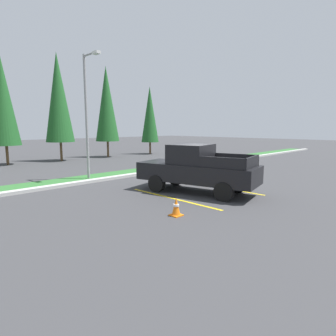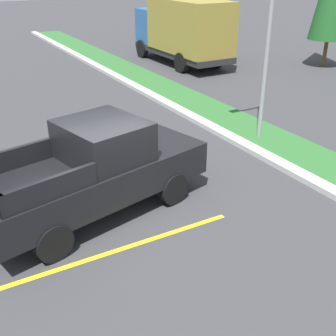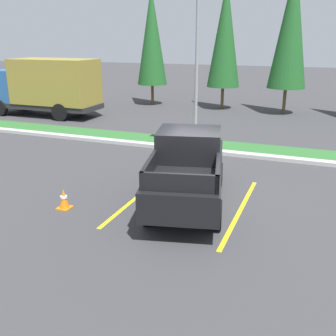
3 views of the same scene
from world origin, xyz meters
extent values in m
plane|color=#38383A|center=(0.00, 0.00, 0.00)|extent=(120.00, 120.00, 0.00)
cube|color=yellow|center=(-1.95, -0.31, 0.00)|extent=(0.12, 4.80, 0.01)
cube|color=yellow|center=(1.15, -0.31, 0.00)|extent=(0.12, 4.80, 0.01)
cube|color=#B2B2AD|center=(0.00, 5.00, 0.07)|extent=(56.00, 0.40, 0.15)
cube|color=#2D662D|center=(0.00, 6.10, 0.03)|extent=(56.00, 1.80, 0.06)
cylinder|color=black|center=(-1.59, 1.00, 0.38)|extent=(0.45, 0.80, 0.76)
cylinder|color=black|center=(0.06, 1.40, 0.38)|extent=(0.45, 0.80, 0.76)
cylinder|color=black|center=(-0.87, -2.01, 0.38)|extent=(0.45, 0.80, 0.76)
cylinder|color=black|center=(0.78, -1.62, 0.38)|extent=(0.45, 0.80, 0.76)
cube|color=black|center=(-0.40, -0.31, 0.88)|extent=(3.06, 5.50, 0.76)
cube|color=black|center=(-0.47, -0.02, 1.68)|extent=(2.08, 1.97, 0.84)
cube|color=#2D3842|center=(-0.67, 0.78, 1.73)|extent=(1.59, 0.44, 0.63)
cube|color=black|center=(-0.89, -1.92, 1.48)|extent=(0.54, 1.87, 0.44)
cube|color=black|center=(0.76, -1.52, 1.48)|extent=(0.54, 1.87, 0.44)
cube|color=black|center=(0.14, -2.59, 1.48)|extent=(1.77, 0.52, 0.44)
cube|color=silver|center=(-1.00, 2.17, 0.64)|extent=(1.79, 0.58, 0.28)
cylinder|color=black|center=(-15.43, 8.32, 0.50)|extent=(1.00, 0.31, 1.00)
cylinder|color=black|center=(-15.45, 10.52, 0.50)|extent=(1.00, 0.31, 1.00)
cylinder|color=black|center=(-11.03, 8.35, 0.50)|extent=(1.00, 0.31, 1.00)
cylinder|color=black|center=(-11.05, 10.55, 0.50)|extent=(1.00, 0.31, 1.00)
cube|color=#262626|center=(-12.84, 9.44, 0.65)|extent=(6.82, 2.36, 0.30)
cube|color=#285693|center=(-15.39, 9.42, 1.75)|extent=(1.62, 2.31, 1.90)
cube|color=#2D3842|center=(-16.21, 9.41, 2.00)|extent=(0.08, 2.10, 0.90)
cube|color=olive|center=(-12.04, 9.45, 2.10)|extent=(5.02, 2.44, 2.60)
cylinder|color=gray|center=(-2.14, 5.90, 3.29)|extent=(0.14, 0.14, 6.58)
cylinder|color=brown|center=(-8.48, 15.78, 0.71)|extent=(0.20, 0.20, 1.43)
cone|color=#1E5623|center=(-8.48, 15.78, 4.69)|extent=(2.06, 2.06, 6.51)
cylinder|color=brown|center=(-3.36, 15.77, 0.74)|extent=(0.20, 0.20, 1.48)
cone|color=#1E5623|center=(-3.36, 15.77, 4.84)|extent=(2.13, 2.13, 6.72)
cylinder|color=brown|center=(0.71, 15.42, 0.80)|extent=(0.20, 0.20, 1.61)
cone|color=#1E5623|center=(0.71, 15.42, 5.26)|extent=(2.32, 2.32, 7.32)
cube|color=orange|center=(-3.49, -1.96, 0.02)|extent=(0.36, 0.36, 0.04)
cone|color=orange|center=(-3.49, -1.96, 0.32)|extent=(0.28, 0.28, 0.56)
cylinder|color=white|center=(-3.49, -1.96, 0.35)|extent=(0.19, 0.19, 0.07)
camera|label=1|loc=(-9.97, -8.03, 2.83)|focal=30.41mm
camera|label=2|loc=(7.62, -3.00, 5.15)|focal=45.72mm
camera|label=3|loc=(2.92, -10.41, 4.57)|focal=42.23mm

